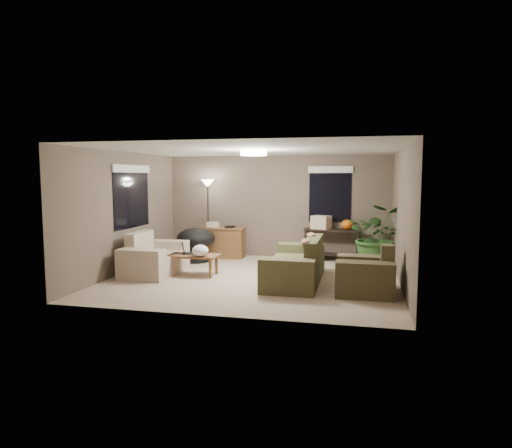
% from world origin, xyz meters
% --- Properties ---
extents(room_shell, '(5.50, 5.50, 5.50)m').
position_xyz_m(room_shell, '(0.00, 0.00, 1.25)').
color(room_shell, tan).
rests_on(room_shell, ground).
extents(main_sofa, '(0.95, 2.20, 0.85)m').
position_xyz_m(main_sofa, '(0.87, -0.14, 0.29)').
color(main_sofa, brown).
rests_on(main_sofa, ground).
extents(throw_pillows, '(0.32, 1.38, 0.47)m').
position_xyz_m(throw_pillows, '(1.13, -0.14, 0.65)').
color(throw_pillows, '#8C7251').
rests_on(throw_pillows, main_sofa).
extents(loveseat, '(0.90, 1.60, 0.85)m').
position_xyz_m(loveseat, '(-2.11, -0.03, 0.30)').
color(loveseat, beige).
rests_on(loveseat, ground).
extents(armchair, '(0.95, 1.00, 0.85)m').
position_xyz_m(armchair, '(2.13, -0.71, 0.30)').
color(armchair, brown).
rests_on(armchair, ground).
extents(coffee_table, '(1.00, 0.55, 0.42)m').
position_xyz_m(coffee_table, '(-1.24, -0.01, 0.36)').
color(coffee_table, brown).
rests_on(coffee_table, ground).
extents(laptop, '(0.43, 0.31, 0.24)m').
position_xyz_m(laptop, '(-1.41, 0.09, 0.48)').
color(laptop, black).
rests_on(laptop, coffee_table).
extents(plastic_bag, '(0.35, 0.32, 0.23)m').
position_xyz_m(plastic_bag, '(-1.04, -0.16, 0.54)').
color(plastic_bag, white).
rests_on(plastic_bag, coffee_table).
extents(desk, '(1.10, 0.50, 0.75)m').
position_xyz_m(desk, '(-1.27, 2.07, 0.38)').
color(desk, brown).
rests_on(desk, ground).
extents(desk_papers, '(0.70, 0.29, 0.12)m').
position_xyz_m(desk_papers, '(-1.42, 2.06, 0.80)').
color(desk_papers, silver).
rests_on(desk_papers, desk).
extents(console_table, '(1.30, 0.40, 0.75)m').
position_xyz_m(console_table, '(1.37, 2.25, 0.44)').
color(console_table, black).
rests_on(console_table, ground).
extents(pumpkin, '(0.31, 0.31, 0.23)m').
position_xyz_m(pumpkin, '(1.72, 2.25, 0.87)').
color(pumpkin, orange).
rests_on(pumpkin, console_table).
extents(cardboard_box, '(0.51, 0.46, 0.31)m').
position_xyz_m(cardboard_box, '(1.12, 2.25, 0.91)').
color(cardboard_box, beige).
rests_on(cardboard_box, console_table).
extents(papasan_chair, '(1.09, 1.09, 0.80)m').
position_xyz_m(papasan_chair, '(-1.71, 1.40, 0.47)').
color(papasan_chair, black).
rests_on(papasan_chair, ground).
extents(floor_lamp, '(0.32, 0.32, 1.91)m').
position_xyz_m(floor_lamp, '(-1.65, 2.10, 1.60)').
color(floor_lamp, black).
rests_on(floor_lamp, ground).
extents(ceiling_fixture, '(0.50, 0.50, 0.10)m').
position_xyz_m(ceiling_fixture, '(0.00, 0.00, 2.44)').
color(ceiling_fixture, white).
rests_on(ceiling_fixture, room_shell).
extents(houseplant, '(1.26, 1.40, 1.09)m').
position_xyz_m(houseplant, '(2.39, 1.61, 0.55)').
color(houseplant, '#2D5923').
rests_on(houseplant, ground).
extents(cat_scratching_post, '(0.32, 0.32, 0.50)m').
position_xyz_m(cat_scratching_post, '(2.38, -0.10, 0.21)').
color(cat_scratching_post, tan).
rests_on(cat_scratching_post, ground).
extents(window_left, '(0.05, 1.56, 1.33)m').
position_xyz_m(window_left, '(-2.73, 0.30, 1.78)').
color(window_left, black).
rests_on(window_left, room_shell).
extents(window_back, '(1.06, 0.05, 1.33)m').
position_xyz_m(window_back, '(1.30, 2.48, 1.79)').
color(window_back, black).
rests_on(window_back, room_shell).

